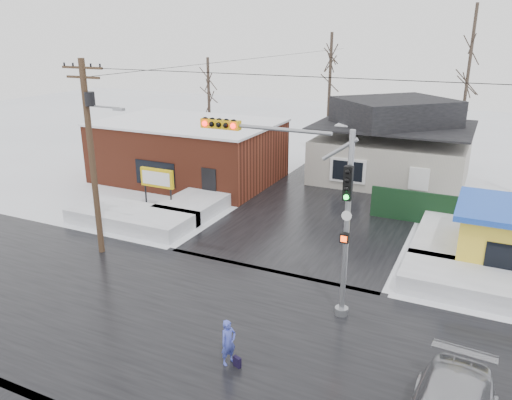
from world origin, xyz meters
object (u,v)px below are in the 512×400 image
at_px(traffic_signal, 305,194).
at_px(pedestrian, 228,343).
at_px(kiosk, 509,237).
at_px(utility_pole, 92,148).
at_px(marquee_sign, 157,179).

height_order(traffic_signal, pedestrian, traffic_signal).
bearing_deg(traffic_signal, kiosk, 44.84).
xyz_separation_m(utility_pole, kiosk, (17.43, 6.49, -3.65)).
height_order(utility_pole, kiosk, utility_pole).
bearing_deg(marquee_sign, utility_pole, -79.87).
bearing_deg(marquee_sign, pedestrian, -45.75).
distance_m(kiosk, pedestrian, 13.87).
relative_size(traffic_signal, marquee_sign, 2.75).
bearing_deg(kiosk, marquee_sign, -178.45).
xyz_separation_m(utility_pole, pedestrian, (9.50, -4.86, -4.34)).
bearing_deg(marquee_sign, kiosk, 1.55).
bearing_deg(utility_pole, traffic_signal, -2.95).
bearing_deg(kiosk, traffic_signal, -135.16).
bearing_deg(pedestrian, utility_pole, 85.66).
height_order(marquee_sign, kiosk, kiosk).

